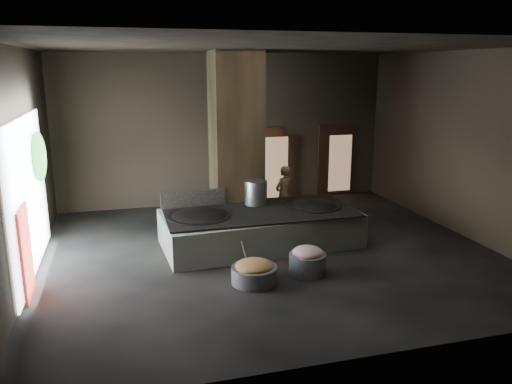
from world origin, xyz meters
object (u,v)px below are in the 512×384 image
object	(u,v)px
wok_left	(199,219)
cook	(284,195)
hearth_platform	(260,228)
stock_pot	(256,192)
veg_basin	(254,275)
meat_basin	(307,264)
wok_right	(313,209)

from	to	relation	value
wok_left	cook	xyz separation A→B (m)	(2.53, 1.52, 0.03)
hearth_platform	stock_pot	distance (m)	0.92
veg_basin	cook	bearing A→B (deg)	63.38
stock_pot	meat_basin	distance (m)	2.67
veg_basin	stock_pot	bearing A→B (deg)	74.01
hearth_platform	cook	distance (m)	1.86
hearth_platform	wok_right	xyz separation A→B (m)	(1.35, 0.05, 0.36)
hearth_platform	veg_basin	xyz separation A→B (m)	(-0.70, -2.08, -0.23)
hearth_platform	wok_left	bearing A→B (deg)	178.37
hearth_platform	stock_pot	size ratio (longest dim) A/B	7.67
hearth_platform	cook	world-z (taller)	cook
hearth_platform	meat_basin	xyz separation A→B (m)	(0.46, -1.92, -0.18)
stock_pot	veg_basin	bearing A→B (deg)	-105.99
wok_left	cook	distance (m)	2.95
hearth_platform	veg_basin	distance (m)	2.21
wok_right	veg_basin	size ratio (longest dim) A/B	1.47
hearth_platform	meat_basin	world-z (taller)	hearth_platform
wok_left	cook	size ratio (longest dim) A/B	0.91
meat_basin	cook	bearing A→B (deg)	79.72
hearth_platform	cook	bearing A→B (deg)	50.18
veg_basin	meat_basin	world-z (taller)	meat_basin
stock_pot	wok_right	bearing A→B (deg)	-21.04
veg_basin	meat_basin	xyz separation A→B (m)	(1.16, 0.16, 0.04)
stock_pot	cook	world-z (taller)	cook
wok_right	stock_pot	size ratio (longest dim) A/B	2.25
hearth_platform	meat_basin	size ratio (longest dim) A/B	5.97
wok_left	wok_right	xyz separation A→B (m)	(2.80, 0.10, 0.00)
veg_basin	wok_right	bearing A→B (deg)	46.05
meat_basin	wok_right	bearing A→B (deg)	65.72
cook	wok_right	bearing A→B (deg)	71.75
wok_left	wok_right	size ratio (longest dim) A/B	1.07
hearth_platform	stock_pot	bearing A→B (deg)	81.20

